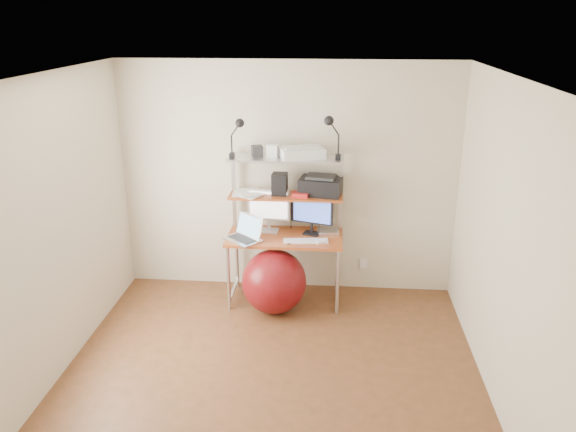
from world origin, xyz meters
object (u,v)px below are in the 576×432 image
at_px(monitor_silver, 269,207).
at_px(laptop, 246,234).
at_px(printer, 321,186).
at_px(exercise_ball, 274,282).
at_px(monitor_black, 312,213).

bearing_deg(monitor_silver, laptop, -126.17).
xyz_separation_m(printer, exercise_ball, (-0.45, -0.43, -0.91)).
distance_m(monitor_silver, exercise_ball, 0.78).
relative_size(monitor_black, laptop, 0.97).
distance_m(monitor_black, exercise_ball, 0.81).
bearing_deg(laptop, exercise_ball, 17.32).
bearing_deg(printer, laptop, -149.09).
xyz_separation_m(laptop, printer, (0.75, 0.29, 0.45)).
xyz_separation_m(monitor_silver, printer, (0.54, 0.04, 0.24)).
bearing_deg(printer, exercise_ball, -127.06).
relative_size(monitor_black, exercise_ball, 0.68).
height_order(monitor_silver, monitor_black, monitor_silver).
distance_m(monitor_black, printer, 0.30).
distance_m(monitor_silver, printer, 0.59).
bearing_deg(exercise_ball, printer, 43.41).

